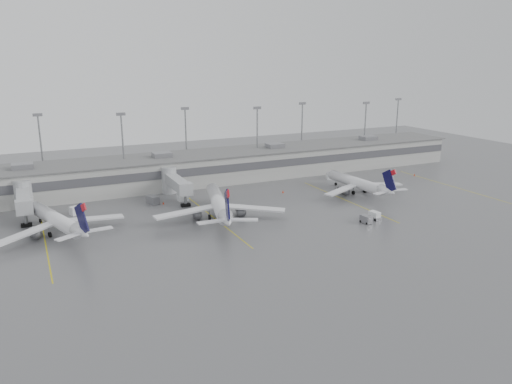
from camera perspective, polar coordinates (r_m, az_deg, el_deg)
name	(u,v)px	position (r m, az deg, el deg)	size (l,w,h in m)	color
ground	(343,241)	(98.94, 9.93, -5.59)	(260.00, 260.00, 0.00)	#57575A
terminal	(229,165)	(146.95, -3.05, 3.12)	(152.00, 17.00, 9.45)	#9B9B97
light_masts	(222,136)	(150.83, -3.93, 6.45)	(142.40, 8.00, 20.60)	gray
jet_bridge_left	(24,198)	(124.68, -25.02, -0.61)	(4.00, 17.20, 7.00)	#97999C
jet_bridge_right	(174,182)	(129.19, -9.40, 1.13)	(4.00, 17.20, 7.00)	#97999C
stand_markings	(284,209)	(118.20, 3.26, -1.94)	(105.25, 40.00, 0.01)	#C5B70B
jet_far_left	(58,220)	(108.11, -21.72, -3.02)	(24.92, 28.38, 9.48)	silver
jet_mid_left	(219,204)	(110.52, -4.24, -1.40)	(28.18, 31.98, 10.54)	silver
jet_mid_right	(358,183)	(133.68, 11.62, 1.02)	(24.74, 27.78, 8.98)	silver
baggage_tug	(374,216)	(113.27, 13.38, -2.73)	(2.16, 3.02, 1.81)	white
baggage_cart	(366,219)	(110.41, 12.47, -3.04)	(1.84, 2.80, 1.68)	slate
gse_uld_a	(76,210)	(120.91, -19.87, -1.98)	(2.65, 1.77, 1.88)	white
gse_uld_b	(183,197)	(125.88, -8.36, -0.60)	(2.51, 1.68, 1.78)	white
gse_uld_c	(331,176)	(148.52, 8.58, 1.82)	(2.67, 1.78, 1.89)	white
gse_loader	(153,200)	(124.50, -11.71, -0.88)	(2.00, 3.20, 2.00)	slate
cone_a	(61,226)	(113.01, -21.35, -3.62)	(0.40, 0.40, 0.63)	red
cone_b	(163,203)	(123.78, -10.54, -1.23)	(0.41, 0.41, 0.65)	red
cone_c	(283,192)	(132.11, 3.10, 0.05)	(0.44, 0.44, 0.70)	red
cone_d	(414,175)	(158.48, 17.65, 1.90)	(0.47, 0.47, 0.74)	red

